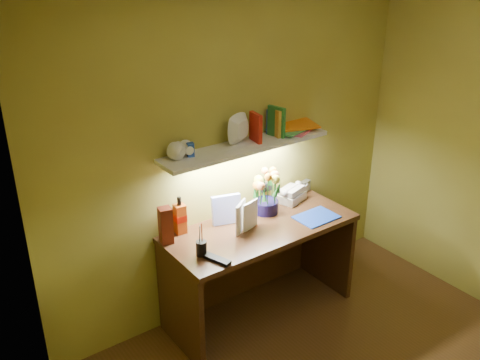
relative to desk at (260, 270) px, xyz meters
The scene contains 13 objects.
desk is the anchor object (origin of this frame).
flower_bouquet 0.58m from the desk, 41.95° to the left, with size 0.21×0.21×0.33m, color #100C36, non-canonical shape.
telephone 0.65m from the desk, 22.55° to the left, with size 0.21×0.16×0.13m, color silver, non-canonical shape.
desk_clock 0.81m from the desk, 20.78° to the left, with size 0.09×0.05×0.09m, color #AFAEB3.
whisky_bottle 0.76m from the desk, 153.59° to the left, with size 0.07×0.07×0.27m, color #A9410F, non-canonical shape.
whisky_box 0.84m from the desk, 163.29° to the left, with size 0.08×0.08×0.26m, color #5B1D0D.
pen_cup 0.72m from the desk, behind, with size 0.07×0.07×0.17m, color black.
art_card 0.54m from the desk, 132.19° to the left, with size 0.21×0.04×0.21m, color silver, non-canonical shape.
tv_remote 0.66m from the desk, 159.17° to the right, with size 0.05×0.20×0.02m, color black.
blue_folder 0.57m from the desk, 18.97° to the right, with size 0.30×0.22×0.01m, color blue.
desk_book_a 0.54m from the desk, behind, with size 0.17×0.02×0.22m, color silver.
desk_book_b 0.50m from the desk, behind, with size 0.15×0.02×0.21m, color white.
wall_shelf 0.98m from the desk, 76.44° to the left, with size 1.32×0.34×0.25m.
Camera 1 is at (-2.07, -1.41, 2.60)m, focal length 40.00 mm.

